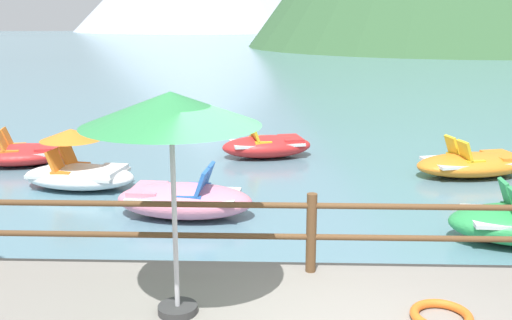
# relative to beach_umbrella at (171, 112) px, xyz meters

# --- Properties ---
(ground_plane) EXTENTS (200.00, 200.00, 0.00)m
(ground_plane) POSITION_rel_beach_umbrella_xyz_m (1.40, 39.50, -2.45)
(ground_plane) COLOR slate
(dock_railing) EXTENTS (23.92, 0.12, 0.95)m
(dock_railing) POSITION_rel_beach_umbrella_xyz_m (1.40, 1.05, -1.47)
(dock_railing) COLOR brown
(dock_railing) RESTS_ON promenade_dock
(beach_umbrella) EXTENTS (1.70, 1.70, 2.24)m
(beach_umbrella) POSITION_rel_beach_umbrella_xyz_m (0.00, 0.00, 0.00)
(beach_umbrella) COLOR #B2B2B7
(beach_umbrella) RESTS_ON promenade_dock
(life_ring) EXTENTS (0.61, 0.61, 0.09)m
(life_ring) POSITION_rel_beach_umbrella_xyz_m (2.62, -0.06, -2.00)
(life_ring) COLOR orange
(life_ring) RESTS_ON promenade_dock
(pedal_boat_0) EXTENTS (2.76, 1.84, 0.83)m
(pedal_boat_0) POSITION_rel_beach_umbrella_xyz_m (5.21, 6.97, -2.19)
(pedal_boat_0) COLOR orange
(pedal_boat_0) RESTS_ON ground
(pedal_boat_2) EXTENTS (2.41, 1.36, 0.89)m
(pedal_boat_2) POSITION_rel_beach_umbrella_xyz_m (-0.57, 4.09, -2.15)
(pedal_boat_2) COLOR pink
(pedal_boat_2) RESTS_ON ground
(pedal_boat_3) EXTENTS (2.38, 1.61, 0.86)m
(pedal_boat_3) POSITION_rel_beach_umbrella_xyz_m (0.77, 8.53, -2.17)
(pedal_boat_3) COLOR red
(pedal_boat_3) RESTS_ON ground
(pedal_boat_4) EXTENTS (2.43, 1.61, 1.18)m
(pedal_boat_4) POSITION_rel_beach_umbrella_xyz_m (-2.93, 5.77, -2.06)
(pedal_boat_4) COLOR white
(pedal_boat_4) RESTS_ON ground
(pedal_boat_5) EXTENTS (2.42, 1.74, 0.82)m
(pedal_boat_5) POSITION_rel_beach_umbrella_xyz_m (-4.86, 7.60, -2.20)
(pedal_boat_5) COLOR red
(pedal_boat_5) RESTS_ON ground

